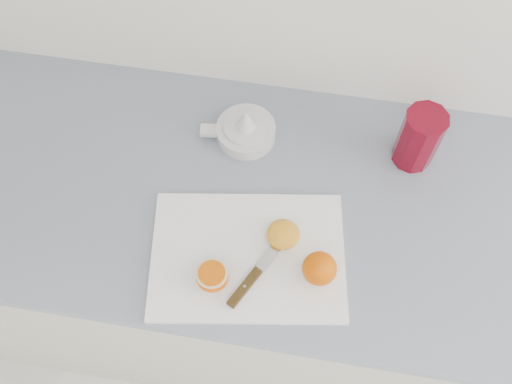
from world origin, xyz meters
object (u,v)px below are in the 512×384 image
at_px(half_orange, 212,276).
at_px(red_tumbler, 418,140).
at_px(cutting_board, 248,256).
at_px(citrus_juicer, 245,130).
at_px(counter, 286,273).

bearing_deg(half_orange, red_tumbler, 43.80).
xyz_separation_m(cutting_board, citrus_juicer, (-0.06, 0.29, 0.02)).
xyz_separation_m(cutting_board, red_tumbler, (0.32, 0.30, 0.06)).
relative_size(counter, half_orange, 39.53).
relative_size(half_orange, red_tumbler, 0.43).
bearing_deg(citrus_juicer, cutting_board, -78.94).
bearing_deg(red_tumbler, citrus_juicer, -179.16).
distance_m(cutting_board, citrus_juicer, 0.30).
height_order(counter, cutting_board, cutting_board).
bearing_deg(citrus_juicer, counter, -47.06).
distance_m(half_orange, citrus_juicer, 0.36).
relative_size(counter, citrus_juicer, 14.60).
bearing_deg(half_orange, cutting_board, 47.29).
bearing_deg(red_tumbler, cutting_board, -136.90).
xyz_separation_m(counter, red_tumbler, (0.24, 0.15, 0.51)).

